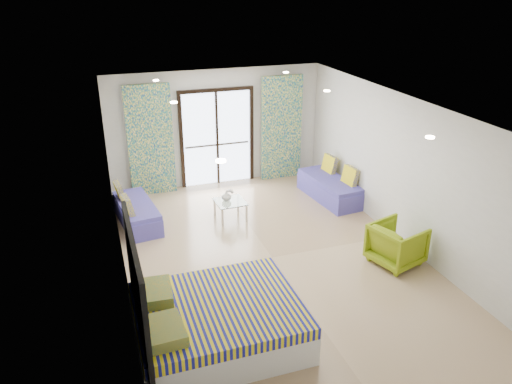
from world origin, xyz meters
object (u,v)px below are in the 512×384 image
object	(u,v)px
bed	(217,322)
armchair	(397,242)
coffee_table	(230,203)
daybed_left	(136,212)
daybed_right	(330,187)

from	to	relation	value
bed	armchair	size ratio (longest dim) A/B	2.73
bed	coffee_table	size ratio (longest dim) A/B	3.23
daybed_left	coffee_table	bearing A→B (deg)	-18.96
daybed_left	coffee_table	distance (m)	1.89
bed	daybed_right	bearing A→B (deg)	46.67
daybed_right	armchair	world-z (taller)	daybed_right
bed	daybed_right	xyz separation A→B (m)	(3.60, 3.81, -0.05)
daybed_right	coffee_table	bearing A→B (deg)	179.99
daybed_right	armchair	bearing A→B (deg)	-99.27
bed	daybed_right	distance (m)	5.24
daybed_left	armchair	size ratio (longest dim) A/B	2.11
armchair	daybed_right	bearing A→B (deg)	-19.58
daybed_left	coffee_table	world-z (taller)	daybed_left
coffee_table	bed	bearing A→B (deg)	-108.85
bed	armchair	world-z (taller)	armchair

